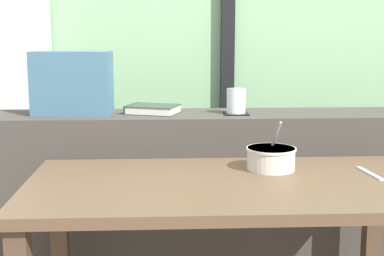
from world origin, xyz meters
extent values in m
cube|color=black|center=(0.18, 1.17, 1.30)|extent=(0.07, 0.05, 2.60)
cube|color=#423D38|center=(0.00, 0.55, 0.41)|extent=(2.80, 0.31, 0.82)
cube|color=brown|center=(-0.55, 0.25, 0.33)|extent=(0.06, 0.06, 0.65)
cube|color=brown|center=(0.64, 0.25, 0.33)|extent=(0.06, 0.06, 0.65)
cube|color=brown|center=(0.04, -0.03, 0.67)|extent=(1.29, 0.66, 0.03)
cube|color=black|center=(0.14, 0.52, 0.82)|extent=(0.10, 0.10, 0.00)
cylinder|color=white|center=(0.14, 0.52, 0.88)|extent=(0.08, 0.08, 0.10)
cylinder|color=orange|center=(0.14, 0.52, 0.87)|extent=(0.07, 0.07, 0.07)
cube|color=#334233|center=(-0.20, 0.56, 0.82)|extent=(0.24, 0.21, 0.00)
cube|color=silver|center=(-0.20, 0.56, 0.84)|extent=(0.23, 0.20, 0.03)
cube|color=#334233|center=(-0.20, 0.56, 0.85)|extent=(0.24, 0.21, 0.00)
cube|color=#334233|center=(-0.30, 0.60, 0.84)|extent=(0.06, 0.14, 0.03)
cube|color=#426B84|center=(-0.53, 0.55, 0.95)|extent=(0.33, 0.16, 0.26)
cylinder|color=silver|center=(0.21, 0.12, 0.73)|extent=(0.16, 0.16, 0.08)
cylinder|color=silver|center=(0.21, 0.12, 0.76)|extent=(0.17, 0.17, 0.01)
cylinder|color=#B27038|center=(0.21, 0.12, 0.72)|extent=(0.15, 0.15, 0.06)
cylinder|color=silver|center=(0.23, 0.14, 0.79)|extent=(0.03, 0.10, 0.15)
ellipsoid|color=silver|center=(0.23, 0.16, 0.74)|extent=(0.03, 0.05, 0.01)
cube|color=silver|center=(0.53, 0.04, 0.69)|extent=(0.03, 0.17, 0.01)
camera|label=1|loc=(-0.15, -1.71, 1.16)|focal=51.13mm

